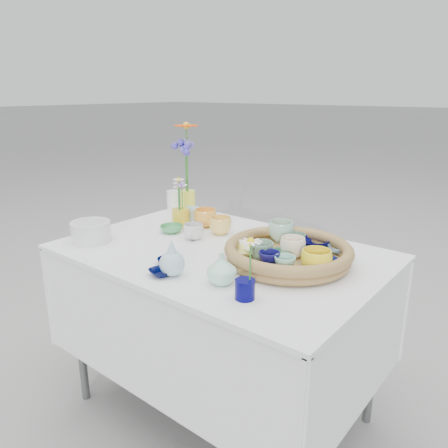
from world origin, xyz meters
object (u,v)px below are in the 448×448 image
Objects in this scene: wicker_tray at (288,253)px; bud_vase_seafoam at (222,269)px; display_table at (221,408)px; tall_vase_yellow at (188,204)px.

wicker_tray is 0.30m from bud_vase_seafoam.
tall_vase_yellow is (-0.43, 0.27, 0.83)m from display_table.
tall_vase_yellow is at bearing 163.10° from wicker_tray.
bud_vase_seafoam is 0.81m from tall_vase_yellow.
tall_vase_yellow reaches higher than display_table.
display_table is at bearing -169.88° from wicker_tray.
display_table is 0.85m from wicker_tray.
bud_vase_seafoam is at bearing -50.26° from display_table.
bud_vase_seafoam is (0.20, -0.24, 0.82)m from display_table.
display_table is 0.97m from tall_vase_yellow.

